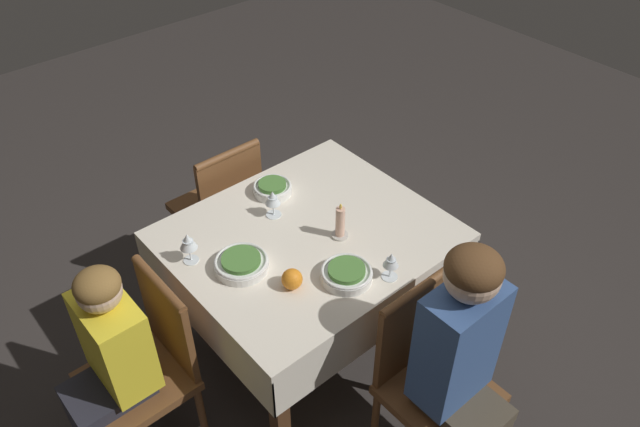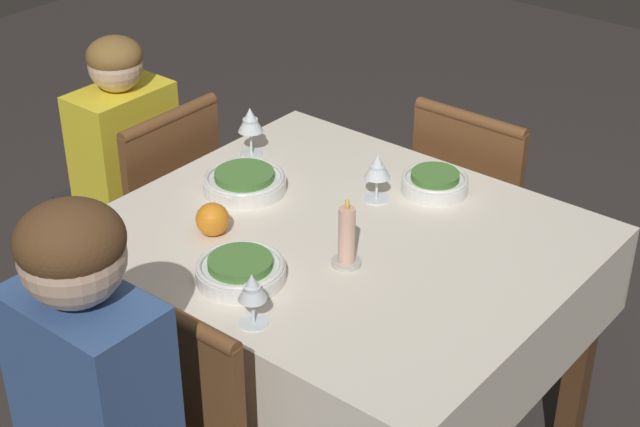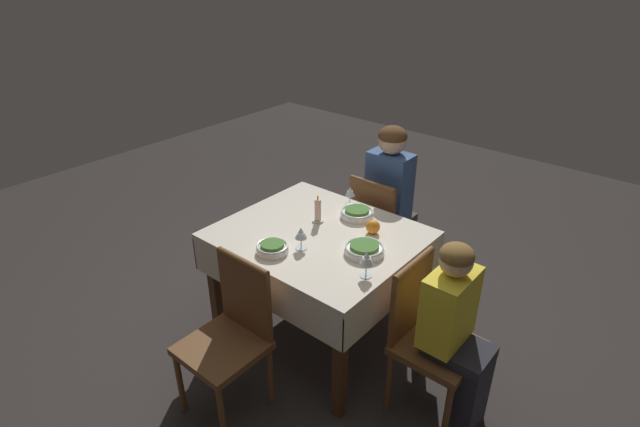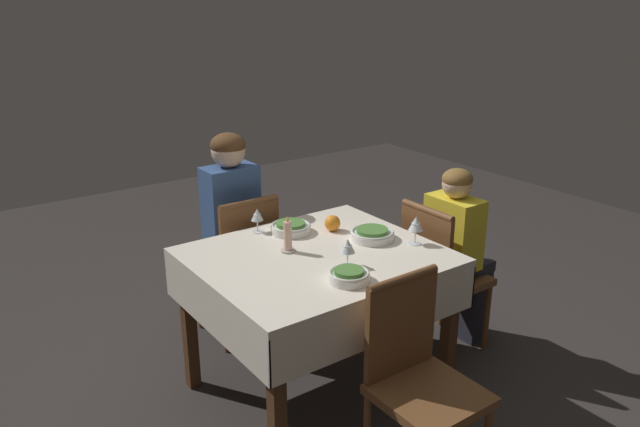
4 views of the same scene
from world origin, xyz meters
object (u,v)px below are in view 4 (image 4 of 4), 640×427
object	(u,v)px
bowl_north	(291,227)
wine_glass_north	(257,216)
chair_east	(438,271)
wine_glass_east	(416,225)
dining_table	(317,274)
chair_south	(417,374)
bowl_east	(372,234)
chair_north	(241,260)
candle_centerpiece	(288,238)
person_child_yellow	(459,250)
wine_glass_south	(348,247)
person_adult_denim	(228,221)
bowl_south	(349,275)
orange_fruit	(332,223)

from	to	relation	value
bowl_north	wine_glass_north	distance (m)	0.18
chair_east	wine_glass_east	size ratio (longest dim) A/B	6.17
dining_table	wine_glass_east	xyz separation A→B (m)	(0.46, -0.18, 0.20)
chair_south	bowl_east	distance (m)	0.83
chair_north	candle_centerpiece	distance (m)	0.69
person_child_yellow	candle_centerpiece	world-z (taller)	person_child_yellow
chair_east	wine_glass_south	xyz separation A→B (m)	(-0.74, -0.13, 0.37)
person_adult_denim	bowl_east	bearing A→B (deg)	112.91
bowl_south	candle_centerpiece	world-z (taller)	candle_centerpiece
dining_table	bowl_north	size ratio (longest dim) A/B	5.46
bowl_north	bowl_east	bearing A→B (deg)	-48.47
person_child_yellow	wine_glass_south	world-z (taller)	person_child_yellow
person_child_yellow	bowl_north	size ratio (longest dim) A/B	5.12
person_adult_denim	bowl_south	distance (m)	1.18
person_child_yellow	person_adult_denim	bearing A→B (deg)	46.79
dining_table	wine_glass_north	xyz separation A→B (m)	(-0.08, 0.41, 0.19)
candle_centerpiece	orange_fruit	world-z (taller)	candle_centerpiece
candle_centerpiece	chair_south	bearing A→B (deg)	-83.63
chair_south	person_child_yellow	bearing A→B (deg)	34.50
chair_north	wine_glass_north	bearing A→B (deg)	79.83
bowl_east	orange_fruit	xyz separation A→B (m)	(-0.09, 0.21, 0.01)
orange_fruit	person_adult_denim	bearing A→B (deg)	112.87
chair_north	chair_south	size ratio (longest dim) A/B	1.00
chair_north	bowl_south	world-z (taller)	chair_north
chair_east	wine_glass_south	distance (m)	0.84
chair_south	wine_glass_north	bearing A→B (deg)	93.96
bowl_north	orange_fruit	bearing A→B (deg)	-28.73
person_child_yellow	candle_centerpiece	distance (m)	1.07
wine_glass_south	candle_centerpiece	distance (m)	0.32
chair_north	wine_glass_north	size ratio (longest dim) A/B	6.97
dining_table	person_child_yellow	world-z (taller)	person_child_yellow
chair_north	bowl_south	size ratio (longest dim) A/B	4.97
chair_south	person_adult_denim	bearing A→B (deg)	90.92
dining_table	person_adult_denim	distance (m)	0.85
chair_south	orange_fruit	distance (m)	0.99
chair_east	chair_south	xyz separation A→B (m)	(-0.78, -0.65, 0.00)
chair_north	bowl_south	xyz separation A→B (m)	(-0.03, -1.03, 0.30)
wine_glass_north	bowl_east	distance (m)	0.59
chair_south	candle_centerpiece	bearing A→B (deg)	96.37
person_child_yellow	bowl_east	size ratio (longest dim) A/B	4.80
dining_table	chair_south	distance (m)	0.72
chair_south	bowl_north	bearing A→B (deg)	86.73
dining_table	wine_glass_north	world-z (taller)	wine_glass_north
chair_north	orange_fruit	distance (m)	0.65
person_child_yellow	bowl_south	world-z (taller)	person_child_yellow
chair_east	person_child_yellow	world-z (taller)	person_child_yellow
dining_table	candle_centerpiece	xyz separation A→B (m)	(-0.09, 0.10, 0.17)
dining_table	chair_south	bearing A→B (deg)	-90.34
dining_table	bowl_south	bearing A→B (deg)	-100.52
dining_table	person_child_yellow	xyz separation A→B (m)	(0.93, -0.06, -0.08)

